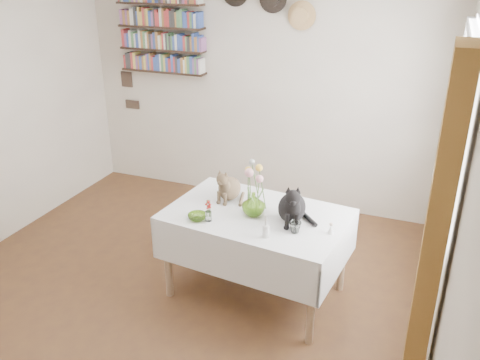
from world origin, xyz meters
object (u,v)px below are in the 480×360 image
at_px(tabby_cat, 230,183).
at_px(flower_vase, 253,204).
at_px(dining_table, 256,234).
at_px(bookshelf_unit, 161,30).
at_px(black_cat, 292,200).

height_order(tabby_cat, flower_vase, tabby_cat).
distance_m(dining_table, flower_vase, 0.28).
relative_size(flower_vase, bookshelf_unit, 0.19).
bearing_deg(flower_vase, bookshelf_unit, 135.05).
relative_size(dining_table, black_cat, 4.36).
bearing_deg(tabby_cat, bookshelf_unit, 143.60).
bearing_deg(tabby_cat, black_cat, -6.57).
bearing_deg(bookshelf_unit, flower_vase, -44.95).
height_order(dining_table, flower_vase, flower_vase).
bearing_deg(flower_vase, black_cat, 4.42).
height_order(flower_vase, bookshelf_unit, bookshelf_unit).
xyz_separation_m(dining_table, bookshelf_unit, (-1.72, 1.67, 1.28)).
relative_size(dining_table, bookshelf_unit, 1.47).
distance_m(dining_table, tabby_cat, 0.47).
relative_size(black_cat, flower_vase, 1.79).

